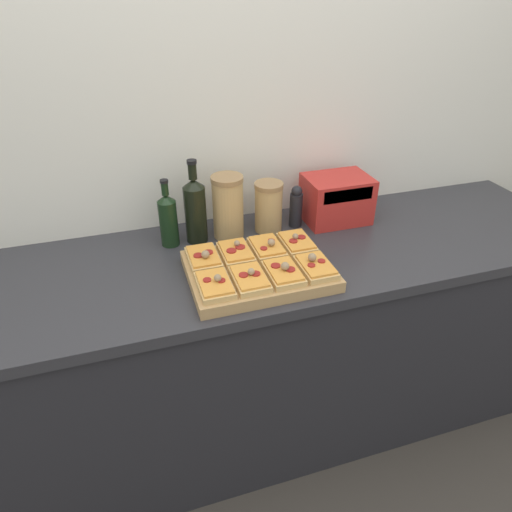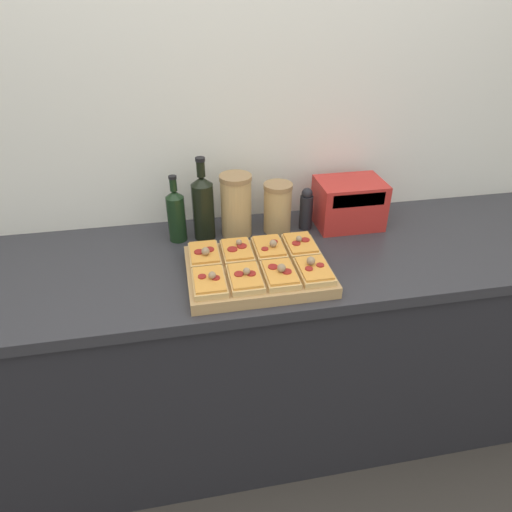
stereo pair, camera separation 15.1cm
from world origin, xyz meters
name	(u,v)px [view 2 (the right image)]	position (x,y,z in m)	size (l,w,h in m)	color
ground_plane	(269,487)	(0.00, 0.00, 0.00)	(12.00, 12.00, 0.00)	#3D3833
wall_back	(236,129)	(0.00, 0.67, 1.25)	(6.00, 0.06, 2.50)	silver
kitchen_counter	(254,349)	(0.00, 0.32, 0.45)	(2.63, 0.67, 0.90)	#232328
cutting_board	(258,271)	(-0.01, 0.19, 0.92)	(0.46, 0.35, 0.04)	tan
pizza_slice_back_left	(204,254)	(-0.18, 0.27, 0.95)	(0.10, 0.15, 0.05)	tan
pizza_slice_back_midleft	(237,251)	(-0.06, 0.27, 0.95)	(0.10, 0.15, 0.05)	tan
pizza_slice_back_midright	(269,248)	(0.05, 0.27, 0.95)	(0.10, 0.15, 0.05)	tan
pizza_slice_back_right	(300,245)	(0.16, 0.27, 0.95)	(0.10, 0.15, 0.05)	tan
pizza_slice_front_left	(209,282)	(-0.18, 0.11, 0.95)	(0.10, 0.15, 0.05)	tan
pizza_slice_front_midleft	(245,278)	(-0.06, 0.11, 0.95)	(0.10, 0.15, 0.05)	tan
pizza_slice_front_midright	(280,274)	(0.05, 0.11, 0.95)	(0.10, 0.15, 0.05)	tan
pizza_slice_front_right	(314,270)	(0.16, 0.11, 0.95)	(0.10, 0.15, 0.06)	tan
olive_oil_bottle	(176,214)	(-0.26, 0.49, 1.00)	(0.07, 0.07, 0.25)	black
wine_bottle	(203,206)	(-0.16, 0.49, 1.03)	(0.08, 0.08, 0.31)	black
grain_jar_tall	(236,206)	(-0.03, 0.49, 1.02)	(0.12, 0.12, 0.24)	tan
grain_jar_short	(278,208)	(0.13, 0.49, 1.00)	(0.11, 0.11, 0.19)	tan
pepper_mill	(306,209)	(0.24, 0.49, 0.98)	(0.05, 0.05, 0.17)	black
toaster_oven	(349,203)	(0.41, 0.49, 0.99)	(0.28, 0.19, 0.18)	red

